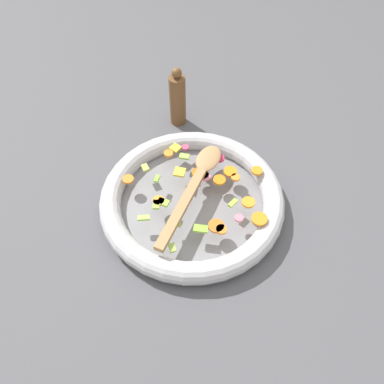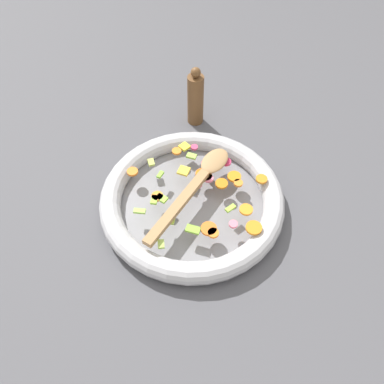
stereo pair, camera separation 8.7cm
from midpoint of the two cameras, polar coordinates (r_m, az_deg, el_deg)
ground_plane at (r=0.91m, az=2.73°, el=-2.12°), size 4.00×4.00×0.00m
skillet at (r=0.89m, az=2.79°, el=-1.29°), size 0.44×0.44×0.05m
chopped_vegetables at (r=0.87m, az=4.67°, el=0.24°), size 0.35×0.32×0.01m
wooden_spoon at (r=0.87m, az=3.63°, el=1.31°), size 0.14×0.32×0.01m
pepper_mill at (r=1.06m, az=2.94°, el=13.93°), size 0.05×0.05×0.18m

